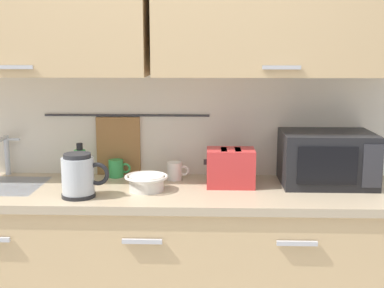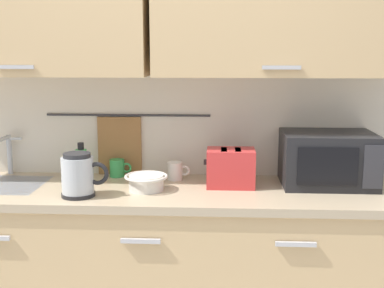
{
  "view_description": "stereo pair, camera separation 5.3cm",
  "coord_description": "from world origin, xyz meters",
  "px_view_note": "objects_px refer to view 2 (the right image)",
  "views": [
    {
      "loc": [
        0.3,
        -2.15,
        1.58
      ],
      "look_at": [
        0.21,
        0.33,
        1.12
      ],
      "focal_mm": 47.46,
      "sensor_mm": 36.0,
      "label": 1
    },
    {
      "loc": [
        0.35,
        -2.14,
        1.58
      ],
      "look_at": [
        0.21,
        0.33,
        1.12
      ],
      "focal_mm": 47.46,
      "sensor_mm": 36.0,
      "label": 2
    }
  ],
  "objects_px": {
    "electric_kettle": "(79,175)",
    "microwave": "(328,159)",
    "mug_by_kettle": "(175,171)",
    "dish_soap_bottle": "(81,163)",
    "toaster": "(231,168)",
    "mug_near_sink": "(118,168)",
    "mixing_bowl": "(146,181)"
  },
  "relations": [
    {
      "from": "mixing_bowl",
      "to": "toaster",
      "type": "relative_size",
      "value": 0.84
    },
    {
      "from": "mixing_bowl",
      "to": "dish_soap_bottle",
      "type": "bearing_deg",
      "value": 151.45
    },
    {
      "from": "mixing_bowl",
      "to": "microwave",
      "type": "bearing_deg",
      "value": 9.51
    },
    {
      "from": "mug_by_kettle",
      "to": "toaster",
      "type": "bearing_deg",
      "value": -21.74
    },
    {
      "from": "mug_near_sink",
      "to": "electric_kettle",
      "type": "bearing_deg",
      "value": -105.37
    },
    {
      "from": "mug_near_sink",
      "to": "mug_by_kettle",
      "type": "bearing_deg",
      "value": -8.7
    },
    {
      "from": "dish_soap_bottle",
      "to": "toaster",
      "type": "height_order",
      "value": "dish_soap_bottle"
    },
    {
      "from": "dish_soap_bottle",
      "to": "toaster",
      "type": "relative_size",
      "value": 0.77
    },
    {
      "from": "toaster",
      "to": "mug_near_sink",
      "type": "bearing_deg",
      "value": 164.9
    },
    {
      "from": "electric_kettle",
      "to": "mixing_bowl",
      "type": "xyz_separation_m",
      "value": [
        0.3,
        0.12,
        -0.06
      ]
    },
    {
      "from": "dish_soap_bottle",
      "to": "mug_near_sink",
      "type": "relative_size",
      "value": 1.63
    },
    {
      "from": "microwave",
      "to": "dish_soap_bottle",
      "type": "xyz_separation_m",
      "value": [
        -1.29,
        0.05,
        -0.05
      ]
    },
    {
      "from": "electric_kettle",
      "to": "dish_soap_bottle",
      "type": "height_order",
      "value": "electric_kettle"
    },
    {
      "from": "dish_soap_bottle",
      "to": "mug_by_kettle",
      "type": "distance_m",
      "value": 0.51
    },
    {
      "from": "electric_kettle",
      "to": "toaster",
      "type": "distance_m",
      "value": 0.75
    },
    {
      "from": "microwave",
      "to": "dish_soap_bottle",
      "type": "distance_m",
      "value": 1.29
    },
    {
      "from": "mixing_bowl",
      "to": "mug_near_sink",
      "type": "bearing_deg",
      "value": 126.5
    },
    {
      "from": "toaster",
      "to": "mug_by_kettle",
      "type": "bearing_deg",
      "value": 158.26
    },
    {
      "from": "electric_kettle",
      "to": "microwave",
      "type": "bearing_deg",
      "value": 12.78
    },
    {
      "from": "toaster",
      "to": "microwave",
      "type": "bearing_deg",
      "value": 6.16
    },
    {
      "from": "electric_kettle",
      "to": "toaster",
      "type": "xyz_separation_m",
      "value": [
        0.72,
        0.22,
        -0.01
      ]
    },
    {
      "from": "microwave",
      "to": "mug_near_sink",
      "type": "relative_size",
      "value": 3.83
    },
    {
      "from": "mug_near_sink",
      "to": "mixing_bowl",
      "type": "xyz_separation_m",
      "value": [
        0.2,
        -0.26,
        -0.0
      ]
    },
    {
      "from": "electric_kettle",
      "to": "mug_near_sink",
      "type": "bearing_deg",
      "value": 74.63
    },
    {
      "from": "electric_kettle",
      "to": "toaster",
      "type": "relative_size",
      "value": 0.89
    },
    {
      "from": "electric_kettle",
      "to": "mug_near_sink",
      "type": "relative_size",
      "value": 1.89
    },
    {
      "from": "electric_kettle",
      "to": "dish_soap_bottle",
      "type": "bearing_deg",
      "value": 103.21
    },
    {
      "from": "microwave",
      "to": "electric_kettle",
      "type": "height_order",
      "value": "microwave"
    },
    {
      "from": "microwave",
      "to": "mixing_bowl",
      "type": "bearing_deg",
      "value": -170.49
    },
    {
      "from": "microwave",
      "to": "mug_by_kettle",
      "type": "relative_size",
      "value": 3.83
    },
    {
      "from": "electric_kettle",
      "to": "mug_by_kettle",
      "type": "bearing_deg",
      "value": 38.28
    },
    {
      "from": "mug_by_kettle",
      "to": "microwave",
      "type": "bearing_deg",
      "value": -4.56
    }
  ]
}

